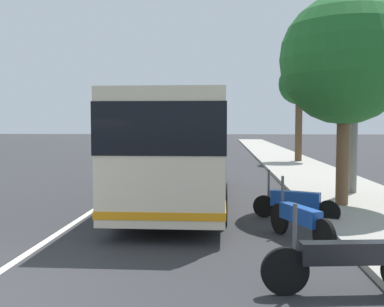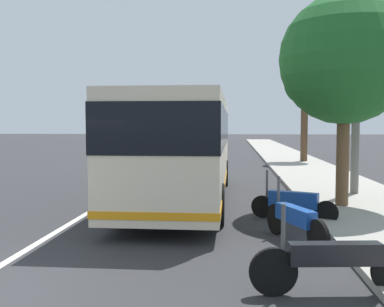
{
  "view_description": "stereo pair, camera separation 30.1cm",
  "coord_description": "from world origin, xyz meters",
  "px_view_note": "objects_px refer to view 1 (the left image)",
  "views": [
    {
      "loc": [
        -5.6,
        -3.6,
        2.37
      ],
      "look_at": [
        8.11,
        -2.64,
        1.5
      ],
      "focal_mm": 42.15,
      "sensor_mm": 36.0,
      "label": 1
    },
    {
      "loc": [
        -5.58,
        -3.9,
        2.37
      ],
      "look_at": [
        8.11,
        -2.64,
        1.5
      ],
      "focal_mm": 42.15,
      "sensor_mm": 36.0,
      "label": 2
    }
  ],
  "objects_px": {
    "utility_pole": "(355,79)",
    "roadside_tree_mid_block": "(345,60)",
    "car_behind_bus": "(162,142)",
    "car_side_street": "(141,148)",
    "motorcycle_angled": "(345,260)",
    "car_far_distant": "(209,139)",
    "coach_bus": "(184,142)",
    "car_ahead_same_lane": "(181,137)",
    "motorcycle_far_end": "(295,202)",
    "motorcycle_mid_row": "(300,219)",
    "roadside_tree_far_block": "(299,86)"
  },
  "relations": [
    {
      "from": "motorcycle_angled",
      "to": "motorcycle_mid_row",
      "type": "relative_size",
      "value": 1.09
    },
    {
      "from": "car_far_distant",
      "to": "car_ahead_same_lane",
      "type": "relative_size",
      "value": 1.14
    },
    {
      "from": "motorcycle_far_end",
      "to": "utility_pole",
      "type": "relative_size",
      "value": 0.26
    },
    {
      "from": "car_ahead_same_lane",
      "to": "roadside_tree_far_block",
      "type": "height_order",
      "value": "roadside_tree_far_block"
    },
    {
      "from": "motorcycle_far_end",
      "to": "roadside_tree_far_block",
      "type": "height_order",
      "value": "roadside_tree_far_block"
    },
    {
      "from": "roadside_tree_mid_block",
      "to": "car_ahead_same_lane",
      "type": "bearing_deg",
      "value": 10.43
    },
    {
      "from": "motorcycle_far_end",
      "to": "motorcycle_mid_row",
      "type": "bearing_deg",
      "value": 108.34
    },
    {
      "from": "motorcycle_mid_row",
      "to": "car_far_distant",
      "type": "height_order",
      "value": "car_far_distant"
    },
    {
      "from": "coach_bus",
      "to": "roadside_tree_mid_block",
      "type": "xyz_separation_m",
      "value": [
        -1.27,
        -4.56,
        2.31
      ]
    },
    {
      "from": "coach_bus",
      "to": "motorcycle_far_end",
      "type": "distance_m",
      "value": 4.36
    },
    {
      "from": "motorcycle_angled",
      "to": "car_behind_bus",
      "type": "relative_size",
      "value": 0.59
    },
    {
      "from": "motorcycle_angled",
      "to": "motorcycle_far_end",
      "type": "distance_m",
      "value": 4.88
    },
    {
      "from": "coach_bus",
      "to": "roadside_tree_far_block",
      "type": "bearing_deg",
      "value": -22.41
    },
    {
      "from": "car_behind_bus",
      "to": "car_ahead_same_lane",
      "type": "distance_m",
      "value": 20.2
    },
    {
      "from": "motorcycle_far_end",
      "to": "coach_bus",
      "type": "bearing_deg",
      "value": -18.73
    },
    {
      "from": "car_behind_bus",
      "to": "utility_pole",
      "type": "distance_m",
      "value": 29.55
    },
    {
      "from": "roadside_tree_mid_block",
      "to": "utility_pole",
      "type": "xyz_separation_m",
      "value": [
        2.31,
        -0.94,
        -0.28
      ]
    },
    {
      "from": "car_behind_bus",
      "to": "motorcycle_angled",
      "type": "bearing_deg",
      "value": 15.88
    },
    {
      "from": "car_ahead_same_lane",
      "to": "utility_pole",
      "type": "xyz_separation_m",
      "value": [
        -47.8,
        -10.16,
        3.15
      ]
    },
    {
      "from": "car_behind_bus",
      "to": "roadside_tree_far_block",
      "type": "bearing_deg",
      "value": 40.3
    },
    {
      "from": "motorcycle_mid_row",
      "to": "utility_pole",
      "type": "bearing_deg",
      "value": -46.24
    },
    {
      "from": "car_ahead_same_lane",
      "to": "utility_pole",
      "type": "height_order",
      "value": "utility_pole"
    },
    {
      "from": "coach_bus",
      "to": "roadside_tree_far_block",
      "type": "relative_size",
      "value": 1.79
    },
    {
      "from": "motorcycle_far_end",
      "to": "utility_pole",
      "type": "distance_m",
      "value": 5.73
    },
    {
      "from": "motorcycle_mid_row",
      "to": "utility_pole",
      "type": "relative_size",
      "value": 0.28
    },
    {
      "from": "motorcycle_far_end",
      "to": "car_far_distant",
      "type": "xyz_separation_m",
      "value": [
        40.64,
        3.4,
        0.27
      ]
    },
    {
      "from": "car_behind_bus",
      "to": "car_ahead_same_lane",
      "type": "relative_size",
      "value": 0.98
    },
    {
      "from": "coach_bus",
      "to": "car_side_street",
      "type": "bearing_deg",
      "value": 14.38
    },
    {
      "from": "car_far_distant",
      "to": "roadside_tree_mid_block",
      "type": "xyz_separation_m",
      "value": [
        -39.07,
        -4.95,
        3.41
      ]
    },
    {
      "from": "car_far_distant",
      "to": "roadside_tree_far_block",
      "type": "height_order",
      "value": "roadside_tree_far_block"
    },
    {
      "from": "roadside_tree_far_block",
      "to": "car_far_distant",
      "type": "bearing_deg",
      "value": 14.96
    },
    {
      "from": "coach_bus",
      "to": "roadside_tree_mid_block",
      "type": "bearing_deg",
      "value": -105.54
    },
    {
      "from": "motorcycle_far_end",
      "to": "roadside_tree_mid_block",
      "type": "bearing_deg",
      "value": -109.79
    },
    {
      "from": "car_side_street",
      "to": "car_behind_bus",
      "type": "bearing_deg",
      "value": 178.25
    },
    {
      "from": "motorcycle_far_end",
      "to": "car_side_street",
      "type": "relative_size",
      "value": 0.45
    },
    {
      "from": "coach_bus",
      "to": "motorcycle_mid_row",
      "type": "xyz_separation_m",
      "value": [
        -5.01,
        -2.77,
        -1.34
      ]
    },
    {
      "from": "car_ahead_same_lane",
      "to": "roadside_tree_mid_block",
      "type": "bearing_deg",
      "value": 14.72
    },
    {
      "from": "utility_pole",
      "to": "roadside_tree_mid_block",
      "type": "bearing_deg",
      "value": 157.94
    },
    {
      "from": "car_ahead_same_lane",
      "to": "roadside_tree_mid_block",
      "type": "height_order",
      "value": "roadside_tree_mid_block"
    },
    {
      "from": "motorcycle_angled",
      "to": "car_far_distant",
      "type": "xyz_separation_m",
      "value": [
        45.53,
        3.34,
        0.25
      ]
    },
    {
      "from": "motorcycle_far_end",
      "to": "car_ahead_same_lane",
      "type": "height_order",
      "value": "car_ahead_same_lane"
    },
    {
      "from": "car_far_distant",
      "to": "car_ahead_same_lane",
      "type": "bearing_deg",
      "value": 19.86
    },
    {
      "from": "motorcycle_mid_row",
      "to": "car_behind_bus",
      "type": "distance_m",
      "value": 34.45
    },
    {
      "from": "motorcycle_angled",
      "to": "roadside_tree_far_block",
      "type": "bearing_deg",
      "value": -104.39
    },
    {
      "from": "motorcycle_angled",
      "to": "roadside_tree_mid_block",
      "type": "height_order",
      "value": "roadside_tree_mid_block"
    },
    {
      "from": "car_far_distant",
      "to": "roadside_tree_far_block",
      "type": "xyz_separation_m",
      "value": [
        -23.52,
        -6.28,
        4.04
      ]
    },
    {
      "from": "car_behind_bus",
      "to": "car_side_street",
      "type": "distance_m",
      "value": 9.37
    },
    {
      "from": "coach_bus",
      "to": "motorcycle_far_end",
      "type": "xyz_separation_m",
      "value": [
        -2.85,
        -3.01,
        -1.36
      ]
    },
    {
      "from": "car_behind_bus",
      "to": "car_side_street",
      "type": "height_order",
      "value": "car_behind_bus"
    },
    {
      "from": "motorcycle_angled",
      "to": "roadside_tree_far_block",
      "type": "xyz_separation_m",
      "value": [
        22.01,
        -2.95,
        4.29
      ]
    }
  ]
}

